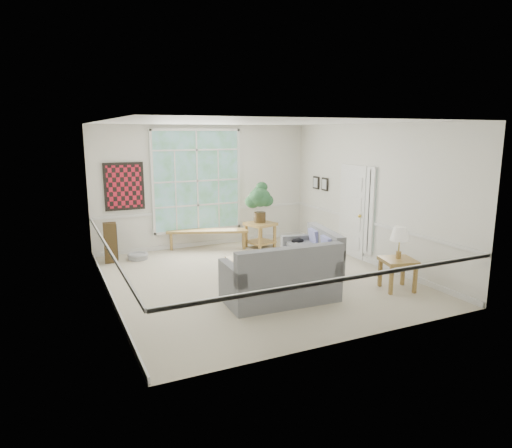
{
  "coord_description": "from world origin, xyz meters",
  "views": [
    {
      "loc": [
        -3.63,
        -7.76,
        2.83
      ],
      "look_at": [
        0.1,
        0.2,
        1.05
      ],
      "focal_mm": 32.0,
      "sensor_mm": 36.0,
      "label": 1
    }
  ],
  "objects_px": {
    "loveseat_right": "(311,250)",
    "end_table": "(260,235)",
    "coffee_table": "(256,267)",
    "side_table": "(397,274)",
    "loveseat_front": "(280,271)"
  },
  "relations": [
    {
      "from": "loveseat_right",
      "to": "end_table",
      "type": "height_order",
      "value": "loveseat_right"
    },
    {
      "from": "coffee_table",
      "to": "end_table",
      "type": "relative_size",
      "value": 1.76
    },
    {
      "from": "loveseat_right",
      "to": "end_table",
      "type": "distance_m",
      "value": 2.19
    },
    {
      "from": "side_table",
      "to": "loveseat_front",
      "type": "bearing_deg",
      "value": 168.6
    },
    {
      "from": "end_table",
      "to": "loveseat_front",
      "type": "bearing_deg",
      "value": -110.44
    },
    {
      "from": "coffee_table",
      "to": "side_table",
      "type": "xyz_separation_m",
      "value": [
        2.03,
        -1.73,
        0.08
      ]
    },
    {
      "from": "loveseat_front",
      "to": "side_table",
      "type": "bearing_deg",
      "value": -8.78
    },
    {
      "from": "loveseat_right",
      "to": "coffee_table",
      "type": "bearing_deg",
      "value": -171.68
    },
    {
      "from": "loveseat_right",
      "to": "coffee_table",
      "type": "distance_m",
      "value": 1.25
    },
    {
      "from": "loveseat_right",
      "to": "end_table",
      "type": "xyz_separation_m",
      "value": [
        -0.1,
        2.19,
        -0.11
      ]
    },
    {
      "from": "loveseat_front",
      "to": "side_table",
      "type": "xyz_separation_m",
      "value": [
        2.18,
        -0.44,
        -0.22
      ]
    },
    {
      "from": "loveseat_right",
      "to": "coffee_table",
      "type": "relative_size",
      "value": 1.44
    },
    {
      "from": "loveseat_front",
      "to": "coffee_table",
      "type": "bearing_deg",
      "value": 86.01
    },
    {
      "from": "end_table",
      "to": "loveseat_right",
      "type": "bearing_deg",
      "value": -87.26
    },
    {
      "from": "coffee_table",
      "to": "side_table",
      "type": "bearing_deg",
      "value": -33.92
    }
  ]
}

